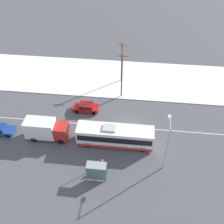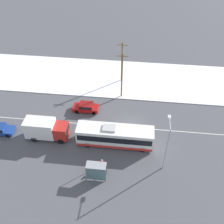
# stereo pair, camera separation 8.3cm
# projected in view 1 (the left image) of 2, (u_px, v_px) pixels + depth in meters

# --- Properties ---
(ground_plane) EXTENTS (120.00, 120.00, 0.00)m
(ground_plane) POSITION_uv_depth(u_px,v_px,m) (130.00, 127.00, 40.42)
(ground_plane) COLOR #4C4C51
(snow_lot) EXTENTS (80.00, 12.38, 0.12)m
(snow_lot) POSITION_uv_depth(u_px,v_px,m) (134.00, 79.00, 49.93)
(snow_lot) COLOR white
(snow_lot) RESTS_ON ground_plane
(lane_marking_center) EXTENTS (60.00, 0.12, 0.00)m
(lane_marking_center) POSITION_uv_depth(u_px,v_px,m) (130.00, 127.00, 40.42)
(lane_marking_center) COLOR silver
(lane_marking_center) RESTS_ON ground_plane
(city_bus) EXTENTS (10.81, 2.57, 3.16)m
(city_bus) POSITION_uv_depth(u_px,v_px,m) (115.00, 136.00, 37.01)
(city_bus) COLOR white
(city_bus) RESTS_ON ground_plane
(box_truck) EXTENTS (6.20, 2.30, 3.21)m
(box_truck) POSITION_uv_depth(u_px,v_px,m) (46.00, 129.00, 37.74)
(box_truck) COLOR silver
(box_truck) RESTS_ON ground_plane
(sedan_car) EXTENTS (4.13, 1.80, 1.46)m
(sedan_car) POSITION_uv_depth(u_px,v_px,m) (86.00, 107.00, 42.78)
(sedan_car) COLOR maroon
(sedan_car) RESTS_ON ground_plane
(pedestrian_at_stop) EXTENTS (0.65, 0.29, 1.81)m
(pedestrian_at_stop) POSITION_uv_depth(u_px,v_px,m) (102.00, 163.00, 34.02)
(pedestrian_at_stop) COLOR #23232D
(pedestrian_at_stop) RESTS_ON ground_plane
(bus_shelter) EXTENTS (2.52, 1.20, 2.40)m
(bus_shelter) POSITION_uv_depth(u_px,v_px,m) (96.00, 170.00, 32.51)
(bus_shelter) COLOR gray
(bus_shelter) RESTS_ON ground_plane
(streetlamp) EXTENTS (0.36, 2.68, 7.37)m
(streetlamp) POSITION_uv_depth(u_px,v_px,m) (167.00, 141.00, 32.09)
(streetlamp) COLOR #9EA3A8
(streetlamp) RESTS_ON ground_plane
(utility_pole_roadside) EXTENTS (1.80, 0.24, 8.52)m
(utility_pole_roadside) POSITION_uv_depth(u_px,v_px,m) (122.00, 75.00, 43.15)
(utility_pole_roadside) COLOR brown
(utility_pole_roadside) RESTS_ON ground_plane
(utility_pole_snowlot) EXTENTS (1.80, 0.24, 7.88)m
(utility_pole_snowlot) POSITION_uv_depth(u_px,v_px,m) (122.00, 61.00, 46.95)
(utility_pole_snowlot) COLOR brown
(utility_pole_snowlot) RESTS_ON ground_plane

